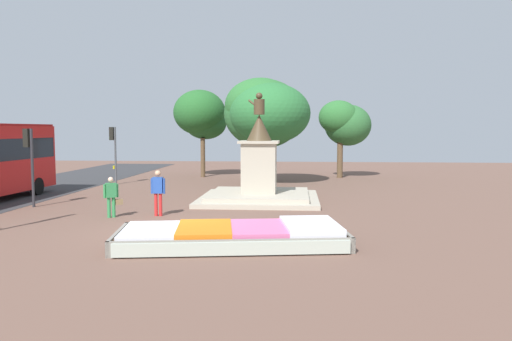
% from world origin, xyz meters
% --- Properties ---
extents(ground_plane, '(72.03, 72.03, 0.00)m').
position_xyz_m(ground_plane, '(0.00, 0.00, 0.00)').
color(ground_plane, brown).
extents(flower_planter, '(6.98, 3.84, 0.62)m').
position_xyz_m(flower_planter, '(2.17, -1.82, 0.26)').
color(flower_planter, '#38281C').
rests_on(flower_planter, ground_plane).
extents(statue_monument, '(5.51, 5.51, 5.07)m').
position_xyz_m(statue_monument, '(2.22, 7.23, 1.03)').
color(statue_monument, '#B4AA95').
rests_on(statue_monument, ground_plane).
extents(traffic_light_mid_block, '(0.42, 0.31, 3.39)m').
position_xyz_m(traffic_light_mid_block, '(-7.50, 4.54, 2.39)').
color(traffic_light_mid_block, '#2D2D33').
rests_on(traffic_light_mid_block, ground_plane).
extents(traffic_light_far_corner, '(0.41, 0.29, 3.50)m').
position_xyz_m(traffic_light_far_corner, '(-7.16, 13.55, 2.42)').
color(traffic_light_far_corner, '#4C5156').
rests_on(traffic_light_far_corner, ground_plane).
extents(pedestrian_with_handbag, '(0.64, 0.50, 1.55)m').
position_xyz_m(pedestrian_with_handbag, '(-3.06, 2.30, 0.86)').
color(pedestrian_with_handbag, '#338C4C').
rests_on(pedestrian_with_handbag, ground_plane).
extents(pedestrian_near_planter, '(0.57, 0.23, 1.78)m').
position_xyz_m(pedestrian_near_planter, '(-1.38, 2.77, 1.03)').
color(pedestrian_near_planter, red).
rests_on(pedestrian_near_planter, ground_plane).
extents(park_tree_far_left, '(3.74, 3.85, 6.17)m').
position_xyz_m(park_tree_far_left, '(-2.81, 19.24, 4.33)').
color(park_tree_far_left, brown).
rests_on(park_tree_far_left, ground_plane).
extents(park_tree_behind_statue, '(5.40, 5.60, 6.55)m').
position_xyz_m(park_tree_behind_statue, '(2.03, 14.95, 4.46)').
color(park_tree_behind_statue, '#4C3823').
rests_on(park_tree_behind_statue, ground_plane).
extents(park_tree_far_right, '(3.68, 3.24, 5.36)m').
position_xyz_m(park_tree_far_right, '(7.31, 19.17, 3.81)').
color(park_tree_far_right, brown).
rests_on(park_tree_far_right, ground_plane).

